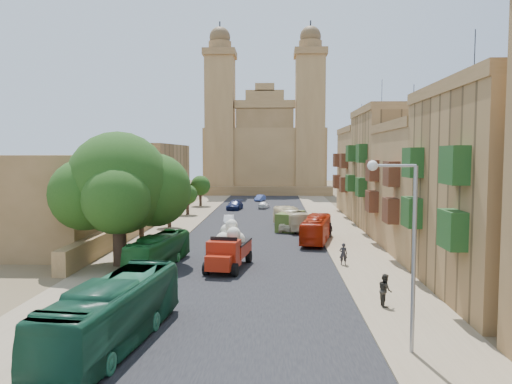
# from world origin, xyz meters

# --- Properties ---
(ground) EXTENTS (260.00, 260.00, 0.00)m
(ground) POSITION_xyz_m (0.00, 0.00, 0.00)
(ground) COLOR brown
(road_surface) EXTENTS (14.00, 140.00, 0.01)m
(road_surface) POSITION_xyz_m (0.00, 30.00, 0.01)
(road_surface) COLOR black
(road_surface) RESTS_ON ground
(sidewalk_east) EXTENTS (5.00, 140.00, 0.01)m
(sidewalk_east) POSITION_xyz_m (9.50, 30.00, 0.01)
(sidewalk_east) COLOR #837056
(sidewalk_east) RESTS_ON ground
(sidewalk_west) EXTENTS (5.00, 140.00, 0.01)m
(sidewalk_west) POSITION_xyz_m (-9.50, 30.00, 0.01)
(sidewalk_west) COLOR #837056
(sidewalk_west) RESTS_ON ground
(kerb_east) EXTENTS (0.25, 140.00, 0.12)m
(kerb_east) POSITION_xyz_m (7.00, 30.00, 0.06)
(kerb_east) COLOR #837056
(kerb_east) RESTS_ON ground
(kerb_west) EXTENTS (0.25, 140.00, 0.12)m
(kerb_west) POSITION_xyz_m (-7.00, 30.00, 0.06)
(kerb_west) COLOR #837056
(kerb_west) RESTS_ON ground
(townhouse_a) EXTENTS (9.00, 14.00, 16.40)m
(townhouse_a) POSITION_xyz_m (15.95, -3.00, 6.41)
(townhouse_a) COLOR olive
(townhouse_a) RESTS_ON ground
(townhouse_b) EXTENTS (9.00, 14.00, 14.90)m
(townhouse_b) POSITION_xyz_m (15.95, 11.00, 5.66)
(townhouse_b) COLOR olive
(townhouse_b) RESTS_ON ground
(townhouse_c) EXTENTS (9.00, 14.00, 17.40)m
(townhouse_c) POSITION_xyz_m (15.95, 25.00, 6.91)
(townhouse_c) COLOR olive
(townhouse_c) RESTS_ON ground
(townhouse_d) EXTENTS (9.00, 14.00, 15.90)m
(townhouse_d) POSITION_xyz_m (15.95, 39.00, 6.16)
(townhouse_d) COLOR olive
(townhouse_d) RESTS_ON ground
(west_wall) EXTENTS (1.00, 40.00, 1.80)m
(west_wall) POSITION_xyz_m (-12.50, 20.00, 0.90)
(west_wall) COLOR olive
(west_wall) RESTS_ON ground
(west_building_low) EXTENTS (10.00, 28.00, 8.40)m
(west_building_low) POSITION_xyz_m (-18.00, 18.00, 4.20)
(west_building_low) COLOR brown
(west_building_low) RESTS_ON ground
(west_building_mid) EXTENTS (10.00, 22.00, 10.00)m
(west_building_mid) POSITION_xyz_m (-18.00, 44.00, 5.00)
(west_building_mid) COLOR olive
(west_building_mid) RESTS_ON ground
(church) EXTENTS (28.00, 22.50, 36.30)m
(church) POSITION_xyz_m (-0.00, 78.61, 9.52)
(church) COLOR olive
(church) RESTS_ON ground
(ficus_tree) EXTENTS (10.20, 9.38, 10.20)m
(ficus_tree) POSITION_xyz_m (-9.41, 4.01, 6.03)
(ficus_tree) COLOR #37251B
(ficus_tree) RESTS_ON ground
(street_tree_a) EXTENTS (3.45, 3.45, 5.30)m
(street_tree_a) POSITION_xyz_m (-10.00, 12.00, 3.55)
(street_tree_a) COLOR #37251B
(street_tree_a) RESTS_ON ground
(street_tree_b) EXTENTS (2.90, 2.90, 4.46)m
(street_tree_b) POSITION_xyz_m (-10.00, 24.00, 2.98)
(street_tree_b) COLOR #37251B
(street_tree_b) RESTS_ON ground
(street_tree_c) EXTENTS (2.77, 2.77, 4.26)m
(street_tree_c) POSITION_xyz_m (-10.00, 36.00, 2.84)
(street_tree_c) COLOR #37251B
(street_tree_c) RESTS_ON ground
(street_tree_d) EXTENTS (3.25, 3.25, 5.00)m
(street_tree_d) POSITION_xyz_m (-10.00, 48.00, 3.35)
(street_tree_d) COLOR #37251B
(street_tree_d) RESTS_ON ground
(streetlamp) EXTENTS (2.11, 0.44, 8.22)m
(streetlamp) POSITION_xyz_m (7.72, -12.00, 5.20)
(streetlamp) COLOR gray
(streetlamp) RESTS_ON ground
(red_truck) EXTENTS (3.27, 6.39, 3.58)m
(red_truck) POSITION_xyz_m (-1.14, 3.36, 1.57)
(red_truck) COLOR #981C0B
(red_truck) RESTS_ON ground
(olive_pickup) EXTENTS (3.54, 5.32, 2.02)m
(olive_pickup) POSITION_xyz_m (4.00, 22.37, 0.99)
(olive_pickup) COLOR #475C22
(olive_pickup) RESTS_ON ground
(bus_green_south) EXTENTS (3.74, 10.91, 2.98)m
(bus_green_south) POSITION_xyz_m (-4.79, -11.81, 1.49)
(bus_green_south) COLOR #194F35
(bus_green_south) RESTS_ON ground
(bus_green_north) EXTENTS (3.34, 8.84, 2.40)m
(bus_green_north) POSITION_xyz_m (-6.50, 3.90, 1.20)
(bus_green_north) COLOR #195E23
(bus_green_north) RESTS_ON ground
(bus_red_east) EXTENTS (3.74, 9.16, 2.49)m
(bus_red_east) POSITION_xyz_m (6.27, 14.95, 1.24)
(bus_red_east) COLOR #AB210A
(bus_red_east) RESTS_ON ground
(bus_cream_east) EXTENTS (3.93, 8.84, 2.40)m
(bus_cream_east) POSITION_xyz_m (4.00, 23.22, 1.20)
(bus_cream_east) COLOR beige
(bus_cream_east) RESTS_ON ground
(car_blue_a) EXTENTS (1.50, 3.49, 1.17)m
(car_blue_a) POSITION_xyz_m (-1.87, 10.08, 0.59)
(car_blue_a) COLOR #507CCB
(car_blue_a) RESTS_ON ground
(car_white_a) EXTENTS (1.35, 3.45, 1.12)m
(car_white_a) POSITION_xyz_m (-3.30, 26.54, 0.56)
(car_white_a) COLOR white
(car_white_a) RESTS_ON ground
(car_cream) EXTENTS (3.17, 5.22, 1.35)m
(car_cream) POSITION_xyz_m (4.16, 21.82, 0.68)
(car_cream) COLOR #FFF2C8
(car_cream) RESTS_ON ground
(car_dkblue) EXTENTS (2.55, 4.98, 1.38)m
(car_dkblue) POSITION_xyz_m (-3.93, 42.84, 0.69)
(car_dkblue) COLOR #0F1944
(car_dkblue) RESTS_ON ground
(car_white_b) EXTENTS (1.98, 3.53, 1.13)m
(car_white_b) POSITION_xyz_m (0.50, 44.65, 0.57)
(car_white_b) COLOR silver
(car_white_b) RESTS_ON ground
(car_blue_b) EXTENTS (2.06, 3.59, 1.12)m
(car_blue_b) POSITION_xyz_m (-0.50, 57.02, 0.56)
(car_blue_b) COLOR #4B62B3
(car_blue_b) RESTS_ON ground
(pedestrian_a) EXTENTS (0.66, 0.47, 1.69)m
(pedestrian_a) POSITION_xyz_m (7.55, 4.94, 0.85)
(pedestrian_a) COLOR #282529
(pedestrian_a) RESTS_ON ground
(pedestrian_b) EXTENTS (0.77, 0.94, 1.82)m
(pedestrian_b) POSITION_xyz_m (8.47, -5.45, 0.91)
(pedestrian_b) COLOR #2D2B25
(pedestrian_b) RESTS_ON ground
(pedestrian_c) EXTENTS (0.69, 0.96, 1.52)m
(pedestrian_c) POSITION_xyz_m (7.94, 17.74, 0.76)
(pedestrian_c) COLOR #343437
(pedestrian_c) RESTS_ON ground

